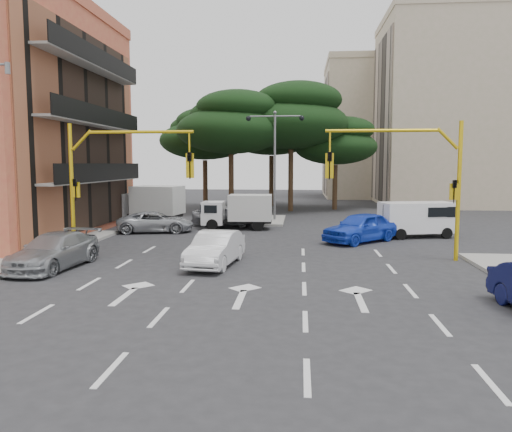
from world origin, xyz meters
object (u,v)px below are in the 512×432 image
Objects in this scene: car_silver_cross_a at (156,222)px; box_truck_b at (238,212)px; street_lamp_center at (275,146)px; car_silver_wagon at (54,251)px; van_white at (417,219)px; box_truck_a at (145,205)px; car_silver_cross_b at (224,215)px; signal_mast_right at (416,171)px; car_blue_compact at (361,227)px; car_white_hatch at (215,249)px; signal_mast_left at (109,170)px.

box_truck_b reaches higher than car_silver_cross_a.
car_silver_cross_a is at bearing -137.37° from street_lamp_center.
van_white reaches higher than car_silver_wagon.
car_silver_cross_a is 0.85× the size of box_truck_a.
car_silver_cross_b is (4.76, 14.06, 0.02)m from car_silver_wagon.
signal_mast_right reaches higher than van_white.
car_blue_compact is at bearing -61.01° from street_lamp_center.
car_blue_compact reaches higher than car_silver_cross_a.
box_truck_a is at bearing -161.57° from car_blue_compact.
box_truck_a is (-2.03, 4.41, 0.69)m from car_silver_cross_a.
car_silver_wagon is (-6.38, -1.08, -0.00)m from car_white_hatch.
box_truck_b is at bearing 70.42° from car_silver_wagon.
van_white is at bearing 77.24° from car_blue_compact.
car_silver_cross_a is at bearing -105.85° from van_white.
car_silver_wagon is (-14.80, -3.05, -3.18)m from signal_mast_right.
street_lamp_center is at bearing 70.32° from car_silver_wagon.
van_white is at bearing 36.72° from car_silver_wagon.
car_silver_cross_a is at bearing 91.21° from signal_mast_left.
signal_mast_right and signal_mast_left have the same top height.
van_white reaches higher than car_blue_compact.
signal_mast_left is 1.24× the size of car_silver_wagon.
car_blue_compact is 12.35m from car_silver_cross_a.
car_white_hatch is 0.80× the size of box_truck_a.
car_silver_wagon is at bearing -72.27° from van_white.
car_blue_compact is 15.80m from box_truck_a.
car_white_hatch is 0.88× the size of car_silver_wagon.
car_silver_wagon is 1.13× the size of car_silver_cross_b.
car_silver_wagon is 1.06× the size of car_silver_cross_a.
signal_mast_left is 1.47× the size of van_white.
car_blue_compact reaches higher than car_silver_wagon.
car_white_hatch is 0.94× the size of car_silver_cross_a.
car_blue_compact is 0.97× the size of car_silver_wagon.
box_truck_b reaches higher than car_blue_compact.
van_white reaches higher than car_silver_cross_a.
box_truck_a is (-17.50, 5.04, 0.30)m from van_white.
signal_mast_left reaches higher than car_silver_cross_a.
car_white_hatch is at bearing -20.81° from signal_mast_left.
signal_mast_left is at bearing -79.04° from van_white.
car_silver_cross_a is at bearing 151.11° from signal_mast_right.
signal_mast_left reaches higher than van_white.
street_lamp_center reaches higher than car_white_hatch.
box_truck_b is at bearing -167.48° from car_blue_compact.
signal_mast_left is 1.40× the size of car_white_hatch.
signal_mast_left reaches higher than box_truck_a.
street_lamp_center is at bearing -27.02° from box_truck_b.
car_silver_cross_a is (-0.16, 7.60, -3.25)m from signal_mast_left.
signal_mast_right reaches higher than box_truck_a.
street_lamp_center reaches higher than car_silver_cross_b.
signal_mast_right reaches higher than car_silver_cross_a.
signal_mast_left reaches higher than box_truck_b.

